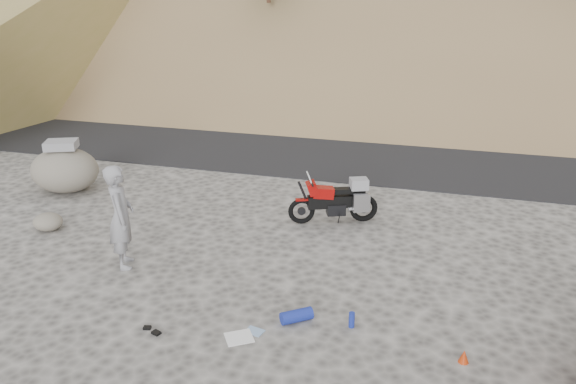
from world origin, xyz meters
name	(u,v)px	position (x,y,z in m)	size (l,w,h in m)	color
ground	(243,279)	(0.00, 0.00, 0.00)	(140.00, 140.00, 0.00)	#474441
road	(340,146)	(0.00, 9.00, 0.00)	(120.00, 7.00, 0.05)	black
motorcycle	(338,201)	(1.10, 2.98, 0.51)	(1.88, 1.01, 1.18)	black
man	(126,265)	(-2.29, -0.08, 0.00)	(0.71, 0.47, 1.95)	gray
boulder	(65,170)	(-5.85, 3.02, 0.57)	(1.96, 1.76, 1.29)	#5F5952
small_rock	(48,222)	(-4.72, 0.86, 0.19)	(0.71, 0.66, 0.38)	#5F5952
gear_white_cloth	(239,338)	(0.56, -1.66, 0.01)	(0.40, 0.35, 0.01)	white
gear_blue_mat	(297,316)	(1.26, -1.01, 0.10)	(0.20, 0.20, 0.50)	navy
gear_bottle	(352,320)	(2.11, -0.91, 0.13)	(0.09, 0.09, 0.25)	navy
gear_funnel	(464,356)	(3.76, -1.33, 0.10)	(0.15, 0.15, 0.19)	#B0300B
gear_glove_a	(156,333)	(-0.68, -1.91, 0.02)	(0.13, 0.09, 0.04)	black
gear_glove_b	(147,328)	(-0.88, -1.83, 0.02)	(0.11, 0.08, 0.04)	black
gear_blue_cloth	(254,331)	(0.72, -1.45, 0.01)	(0.27, 0.20, 0.01)	#81A2C8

